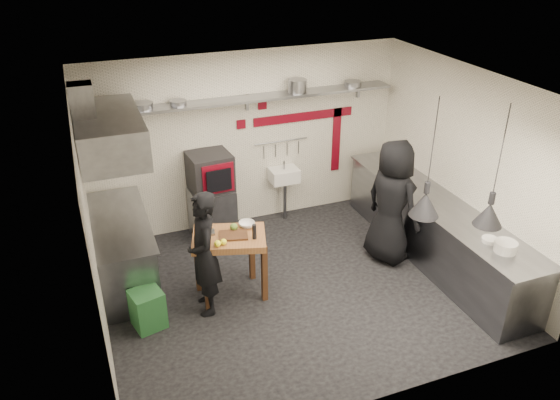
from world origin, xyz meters
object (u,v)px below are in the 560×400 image
object	(u,v)px
chef_left	(204,254)
chef_right	(392,202)
oven_stand	(213,213)
prep_table	(230,266)
combi_oven	(210,172)
green_bin	(148,309)

from	to	relation	value
chef_left	chef_right	world-z (taller)	chef_right
oven_stand	prep_table	bearing A→B (deg)	-100.69
chef_left	chef_right	size ratio (longest dim) A/B	0.90
chef_right	oven_stand	bearing A→B (deg)	38.65
combi_oven	green_bin	distance (m)	2.44
combi_oven	chef_left	bearing A→B (deg)	-111.53
oven_stand	combi_oven	size ratio (longest dim) A/B	1.30
green_bin	chef_right	bearing A→B (deg)	4.73
oven_stand	green_bin	bearing A→B (deg)	-129.95
oven_stand	chef_right	xyz separation A→B (m)	(2.24, -1.54, 0.52)
combi_oven	prep_table	bearing A→B (deg)	-100.82
prep_table	green_bin	bearing A→B (deg)	-151.55
green_bin	chef_left	bearing A→B (deg)	5.48
oven_stand	combi_oven	xyz separation A→B (m)	(0.01, 0.04, 0.69)
oven_stand	green_bin	xyz separation A→B (m)	(-1.30, -1.83, -0.15)
combi_oven	oven_stand	bearing A→B (deg)	-105.92
oven_stand	green_bin	distance (m)	2.25
green_bin	chef_left	world-z (taller)	chef_left
green_bin	chef_right	world-z (taller)	chef_right
green_bin	prep_table	world-z (taller)	prep_table
chef_left	prep_table	bearing A→B (deg)	117.84
oven_stand	chef_left	world-z (taller)	chef_left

